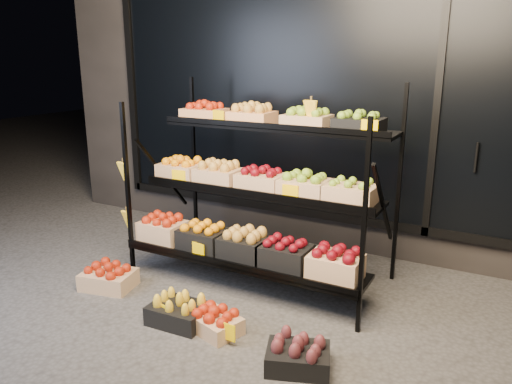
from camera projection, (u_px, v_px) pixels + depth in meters
The scene contains 9 objects.
ground at pixel (220, 308), 3.81m from camera, with size 24.00×24.00×0.00m, color #514F4C.
building at pixel (342, 66), 5.53m from camera, with size 6.00×2.08×3.50m.
display_rack at pixel (256, 190), 4.11m from camera, with size 2.18×1.02×1.66m.
tag_floor_a at pixel (164, 318), 3.55m from camera, with size 0.13×0.01×0.12m, color #FFC500.
tag_floor_b at pixel (227, 337), 3.31m from camera, with size 0.13×0.01×0.12m, color #FFC500.
floor_crate_left at pixel (108, 277), 4.12m from camera, with size 0.46×0.38×0.21m.
floor_crate_midleft at pixel (179, 311), 3.58m from camera, with size 0.42×0.32×0.20m.
floor_crate_midright at pixel (215, 321), 3.46m from camera, with size 0.41×0.35×0.18m.
floor_crate_right at pixel (298, 355), 3.05m from camera, with size 0.46×0.40×0.20m.
Camera 1 is at (1.88, -2.88, 1.87)m, focal length 35.00 mm.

